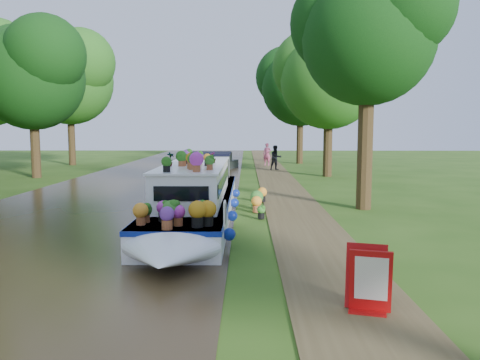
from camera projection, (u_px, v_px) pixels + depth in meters
name	position (u px, v px, depth m)	size (l,w,h in m)	color
ground	(265.00, 225.00, 14.64)	(100.00, 100.00, 0.00)	#294E13
canal_water	(75.00, 224.00, 14.72)	(10.00, 100.00, 0.02)	black
towpath	(304.00, 225.00, 14.62)	(2.20, 100.00, 0.03)	#4D4024
plant_boat	(196.00, 195.00, 15.30)	(2.29, 13.52, 2.29)	white
tree_near_overhang	(368.00, 29.00, 16.91)	(5.52, 5.28, 8.99)	#302110
tree_near_mid	(329.00, 73.00, 28.86)	(6.90, 6.60, 9.40)	#302110
tree_near_far	(300.00, 81.00, 39.74)	(7.59, 7.26, 10.30)	#302110
tree_far_c	(32.00, 70.00, 28.10)	(7.13, 6.82, 9.59)	#302110
tree_far_d	(69.00, 74.00, 37.98)	(8.05, 7.70, 10.85)	#302110
second_boat	(216.00, 163.00, 33.47)	(3.06, 6.88, 1.27)	black
sandwich_board	(368.00, 282.00, 7.62)	(0.71, 0.69, 1.07)	#B30C0D
pedestrian_pink	(267.00, 154.00, 37.87)	(0.66, 0.43, 1.81)	#C85298
pedestrian_dark	(276.00, 158.00, 33.70)	(0.86, 0.67, 1.78)	black
verge_plant	(256.00, 203.00, 17.40)	(0.41, 0.36, 0.46)	#1C5D20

